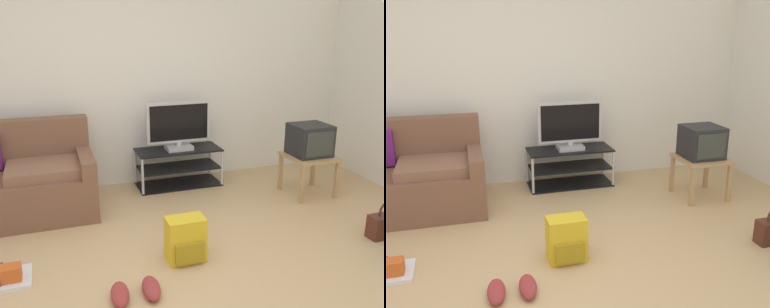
% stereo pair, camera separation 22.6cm
% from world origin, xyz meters
% --- Properties ---
extents(ground_plane, '(9.00, 9.80, 0.02)m').
position_xyz_m(ground_plane, '(0.00, 0.00, -0.01)').
color(ground_plane, tan).
extents(wall_back, '(9.00, 0.10, 2.70)m').
position_xyz_m(wall_back, '(0.00, 2.45, 1.35)').
color(wall_back, silver).
rests_on(wall_back, ground_plane).
extents(tv_stand, '(0.97, 0.42, 0.44)m').
position_xyz_m(tv_stand, '(0.76, 2.12, 0.22)').
color(tv_stand, black).
rests_on(tv_stand, ground_plane).
extents(flat_tv, '(0.74, 0.22, 0.55)m').
position_xyz_m(flat_tv, '(0.76, 2.10, 0.71)').
color(flat_tv, '#B2B2B7').
rests_on(flat_tv, tv_stand).
extents(side_table, '(0.50, 0.50, 0.45)m').
position_xyz_m(side_table, '(2.03, 1.39, 0.37)').
color(side_table, tan).
rests_on(side_table, ground_plane).
extents(crt_tv, '(0.40, 0.38, 0.34)m').
position_xyz_m(crt_tv, '(2.03, 1.41, 0.62)').
color(crt_tv, '#232326').
rests_on(crt_tv, side_table).
extents(backpack, '(0.31, 0.26, 0.36)m').
position_xyz_m(backpack, '(0.30, 0.49, 0.18)').
color(backpack, gold).
rests_on(backpack, ground_plane).
extents(sneakers_pair, '(0.37, 0.30, 0.09)m').
position_xyz_m(sneakers_pair, '(-0.18, 0.14, 0.04)').
color(sneakers_pair, '#993333').
rests_on(sneakers_pair, ground_plane).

